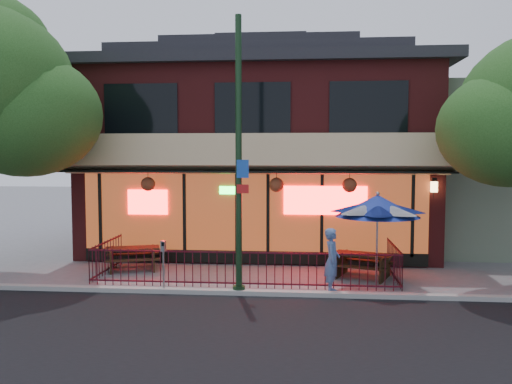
% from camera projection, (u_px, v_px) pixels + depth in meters
% --- Properties ---
extents(ground, '(80.00, 80.00, 0.00)m').
position_uv_depth(ground, '(241.00, 290.00, 14.24)').
color(ground, gray).
rests_on(ground, ground).
extents(curb, '(80.00, 0.25, 0.12)m').
position_uv_depth(curb, '(238.00, 292.00, 13.74)').
color(curb, '#999993').
rests_on(curb, ground).
extents(restaurant_building, '(12.96, 9.49, 8.05)m').
position_uv_depth(restaurant_building, '(262.00, 139.00, 21.00)').
color(restaurant_building, maroon).
rests_on(restaurant_building, ground).
extents(neighbor_building, '(6.00, 7.00, 6.00)m').
position_uv_depth(neighbor_building, '(496.00, 168.00, 20.85)').
color(neighbor_building, slate).
rests_on(neighbor_building, ground).
extents(patio_fence, '(8.44, 2.62, 1.00)m').
position_uv_depth(patio_fence, '(243.00, 262.00, 14.70)').
color(patio_fence, '#400D19').
rests_on(patio_fence, ground).
extents(street_light, '(0.43, 0.32, 7.00)m').
position_uv_depth(street_light, '(239.00, 171.00, 13.61)').
color(street_light, black).
rests_on(street_light, ground).
extents(picnic_table_left, '(1.91, 1.66, 0.69)m').
position_uv_depth(picnic_table_left, '(133.00, 255.00, 16.62)').
color(picnic_table_left, '#382414').
rests_on(picnic_table_left, ground).
extents(picnic_table_right, '(1.97, 1.75, 0.70)m').
position_uv_depth(picnic_table_right, '(363.00, 262.00, 15.57)').
color(picnic_table_right, black).
rests_on(picnic_table_right, ground).
extents(patio_umbrella, '(2.24, 2.24, 2.56)m').
position_uv_depth(patio_umbrella, '(377.00, 206.00, 14.45)').
color(patio_umbrella, gray).
rests_on(patio_umbrella, ground).
extents(pedestrian, '(0.47, 0.65, 1.67)m').
position_uv_depth(pedestrian, '(332.00, 260.00, 13.89)').
color(pedestrian, '#4D679A').
rests_on(pedestrian, ground).
extents(parking_meter_near, '(0.14, 0.13, 1.33)m').
position_uv_depth(parking_meter_near, '(163.00, 257.00, 13.96)').
color(parking_meter_near, gray).
rests_on(parking_meter_near, ground).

